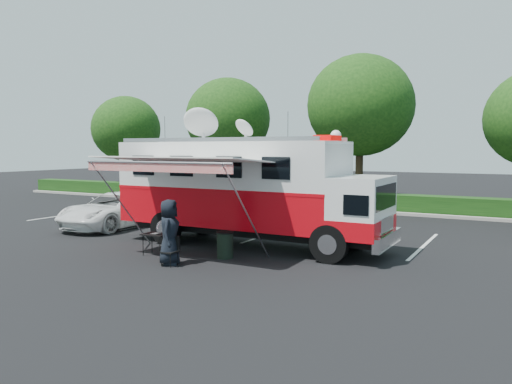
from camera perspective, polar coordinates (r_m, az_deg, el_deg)
ground_plane at (r=17.99m, az=-0.77°, el=-6.16°), size 120.00×120.00×0.00m
back_border at (r=29.29m, az=13.91°, el=7.83°), size 60.00×6.14×8.87m
stall_lines at (r=20.82m, az=2.11°, el=-4.62°), size 24.12×5.50×0.01m
command_truck at (r=17.75m, az=-1.02°, el=0.33°), size 9.91×2.73×4.76m
awning at (r=15.83m, az=-8.94°, el=3.44°), size 5.41×2.78×3.27m
white_suv at (r=23.06m, az=-15.60°, el=-3.87°), size 2.56×5.54×1.54m
person at (r=15.37m, az=-9.83°, el=-8.17°), size 0.96×1.13×1.97m
folding_table at (r=16.59m, az=-11.40°, el=-4.86°), size 0.86×0.62×0.72m
folding_chair at (r=15.17m, az=-9.63°, el=-6.33°), size 0.43×0.45×0.88m
trash_bin at (r=15.97m, az=-3.56°, el=-6.05°), size 0.56×0.56×0.84m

